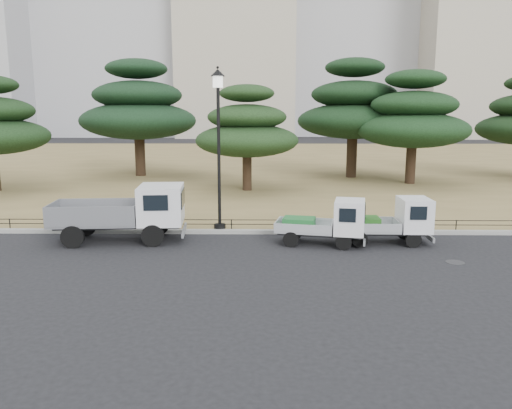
{
  "coord_description": "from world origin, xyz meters",
  "views": [
    {
      "loc": [
        0.28,
        -16.81,
        4.78
      ],
      "look_at": [
        0.0,
        2.0,
        1.3
      ],
      "focal_mm": 35.0,
      "sensor_mm": 36.0,
      "label": 1
    }
  ],
  "objects_px": {
    "truck_large": "(127,211)",
    "truck_kei_rear": "(392,221)",
    "street_lamp": "(218,123)",
    "tarp_pile": "(71,218)",
    "truck_kei_front": "(328,222)"
  },
  "relations": [
    {
      "from": "truck_kei_front",
      "to": "tarp_pile",
      "type": "distance_m",
      "value": 10.5
    },
    {
      "from": "truck_large",
      "to": "street_lamp",
      "type": "bearing_deg",
      "value": 19.32
    },
    {
      "from": "truck_kei_front",
      "to": "street_lamp",
      "type": "relative_size",
      "value": 0.54
    },
    {
      "from": "street_lamp",
      "to": "tarp_pile",
      "type": "height_order",
      "value": "street_lamp"
    },
    {
      "from": "truck_kei_rear",
      "to": "tarp_pile",
      "type": "height_order",
      "value": "truck_kei_rear"
    },
    {
      "from": "truck_large",
      "to": "truck_kei_rear",
      "type": "xyz_separation_m",
      "value": [
        9.86,
        -0.16,
        -0.32
      ]
    },
    {
      "from": "truck_kei_front",
      "to": "truck_kei_rear",
      "type": "xyz_separation_m",
      "value": [
        2.4,
        0.26,
        0.01
      ]
    },
    {
      "from": "truck_large",
      "to": "truck_kei_rear",
      "type": "bearing_deg",
      "value": -5.98
    },
    {
      "from": "truck_kei_front",
      "to": "truck_kei_rear",
      "type": "height_order",
      "value": "truck_kei_rear"
    },
    {
      "from": "truck_kei_front",
      "to": "tarp_pile",
      "type": "height_order",
      "value": "truck_kei_front"
    },
    {
      "from": "tarp_pile",
      "to": "truck_kei_rear",
      "type": "bearing_deg",
      "value": -8.59
    },
    {
      "from": "truck_large",
      "to": "street_lamp",
      "type": "distance_m",
      "value": 4.88
    },
    {
      "from": "truck_kei_front",
      "to": "tarp_pile",
      "type": "bearing_deg",
      "value": 179.42
    },
    {
      "from": "truck_kei_rear",
      "to": "street_lamp",
      "type": "relative_size",
      "value": 0.52
    },
    {
      "from": "truck_large",
      "to": "truck_kei_front",
      "type": "relative_size",
      "value": 1.47
    }
  ]
}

